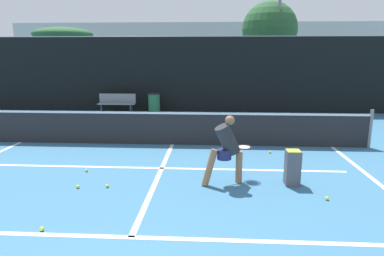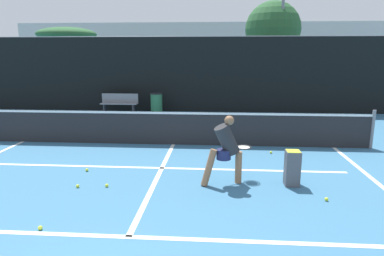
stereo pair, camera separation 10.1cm
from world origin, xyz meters
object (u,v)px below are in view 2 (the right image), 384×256
object	(u,v)px
player_practicing	(226,148)
courtside_bench	(120,103)
trash_bin	(157,103)
parked_car	(129,88)
ball_hopper	(292,167)

from	to	relation	value
player_practicing	courtside_bench	distance (m)	9.10
player_practicing	trash_bin	world-z (taller)	player_practicing
courtside_bench	parked_car	world-z (taller)	parked_car
ball_hopper	trash_bin	world-z (taller)	trash_bin
ball_hopper	trash_bin	distance (m)	8.99
ball_hopper	parked_car	bearing A→B (deg)	117.15
courtside_bench	parked_car	xyz separation A→B (m)	(-0.82, 4.84, 0.14)
ball_hopper	parked_car	distance (m)	14.36
player_practicing	trash_bin	distance (m)	8.49
ball_hopper	courtside_bench	distance (m)	9.79
courtside_bench	trash_bin	size ratio (longest dim) A/B	1.80
courtside_bench	parked_car	bearing A→B (deg)	100.44
ball_hopper	trash_bin	xyz separation A→B (m)	(-4.11, 7.99, 0.08)
courtside_bench	ball_hopper	bearing A→B (deg)	-53.30
player_practicing	courtside_bench	size ratio (longest dim) A/B	0.87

